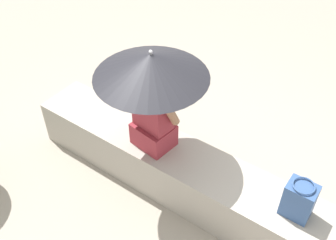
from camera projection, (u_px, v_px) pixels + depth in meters
name	position (u px, v px, depth m)	size (l,w,h in m)	color
ground_plane	(181.00, 190.00, 3.81)	(14.00, 14.00, 0.00)	#9E9384
stone_bench	(182.00, 173.00, 3.65)	(3.13, 0.51, 0.48)	#A8A093
person_seated	(153.00, 111.00, 3.35)	(0.49, 0.32, 0.90)	#992D38
parasol	(151.00, 65.00, 2.97)	(0.91, 0.91, 1.02)	#B7B7BC
handbag_black	(299.00, 200.00, 2.94)	(0.22, 0.17, 0.33)	#335184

